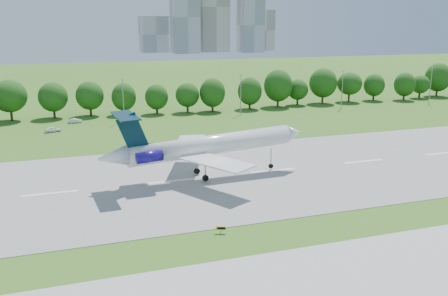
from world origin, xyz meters
TOP-DOWN VIEW (x-y plane):
  - ground at (0.00, 0.00)m, footprint 600.00×600.00m
  - runway at (0.00, 25.00)m, footprint 400.00×45.00m
  - taxiway at (0.00, -18.00)m, footprint 400.00×23.00m
  - tree_line at (0.00, 92.00)m, footprint 288.40×8.40m
  - light_poles at (-2.50, 82.00)m, footprint 175.90×0.25m
  - skyline at (100.16, 390.61)m, footprint 127.00×52.00m
  - airliner at (-14.05, 24.88)m, footprint 38.64×28.08m
  - taxi_sign_left at (-18.37, 1.02)m, footprint 1.41×0.63m
  - service_vehicle_a at (-33.23, 85.15)m, footprint 3.78×1.46m
  - service_vehicle_b at (-39.16, 74.57)m, footprint 4.31×2.83m

SIDE VIEW (x-z plane):
  - ground at x=0.00m, z-range 0.00..0.00m
  - runway at x=0.00m, z-range 0.00..0.08m
  - taxiway at x=0.00m, z-range 0.00..0.08m
  - service_vehicle_a at x=-33.23m, z-range 0.00..1.23m
  - service_vehicle_b at x=-39.16m, z-range 0.00..1.37m
  - taxi_sign_left at x=-18.37m, z-range 0.24..1.25m
  - airliner at x=-14.05m, z-range -0.27..12.52m
  - tree_line at x=0.00m, z-range 0.99..11.39m
  - light_poles at x=-2.50m, z-range 0.24..12.43m
  - skyline at x=100.16m, z-range -9.54..70.46m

